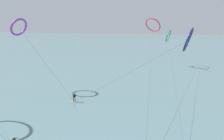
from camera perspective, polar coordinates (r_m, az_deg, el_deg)
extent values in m
cube|color=slate|center=(113.84, 8.40, 6.45)|extent=(400.00, 200.00, 0.08)
ellipsoid|color=orange|center=(37.89, -10.44, -8.71)|extent=(1.40, 0.40, 0.06)
cylinder|color=black|center=(37.69, -10.26, -8.11)|extent=(0.12, 0.12, 0.80)
cylinder|color=black|center=(37.76, -10.67, -8.09)|extent=(0.12, 0.12, 0.80)
cube|color=black|center=(37.47, -10.51, -7.09)|extent=(0.34, 0.24, 0.62)
sphere|color=tan|center=(37.32, -10.54, -6.49)|extent=(0.22, 0.22, 0.22)
cylinder|color=black|center=(37.50, -10.12, -6.97)|extent=(0.16, 0.51, 0.39)
cylinder|color=black|center=(37.61, -10.78, -6.95)|extent=(0.16, 0.51, 0.39)
sphere|color=tan|center=(26.55, -25.76, -16.57)|extent=(0.22, 0.22, 0.22)
cylinder|color=#1E2823|center=(26.97, -25.28, -16.92)|extent=(0.51, 0.15, 0.39)
torus|color=#199351|center=(67.57, 15.41, 9.14)|extent=(2.43, 4.19, 3.87)
cylinder|color=#3F3F3F|center=(44.12, 16.58, 0.40)|extent=(0.80, 48.88, 9.34)
torus|color=red|center=(65.65, 11.32, 12.22)|extent=(5.90, 5.20, 4.29)
cylinder|color=#3F3F3F|center=(41.44, 10.75, 2.31)|extent=(0.05, 50.01, 12.76)
torus|color=navy|center=(43.99, 20.46, 7.91)|extent=(2.99, 5.32, 4.92)
cylinder|color=#3F3F3F|center=(39.09, 6.20, 0.03)|extent=(20.31, 10.89, 10.44)
torus|color=purple|center=(46.57, -24.53, 10.84)|extent=(3.00, 4.27, 3.68)
cylinder|color=#3F3F3F|center=(41.34, -18.17, 1.89)|extent=(13.58, 5.62, 12.84)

